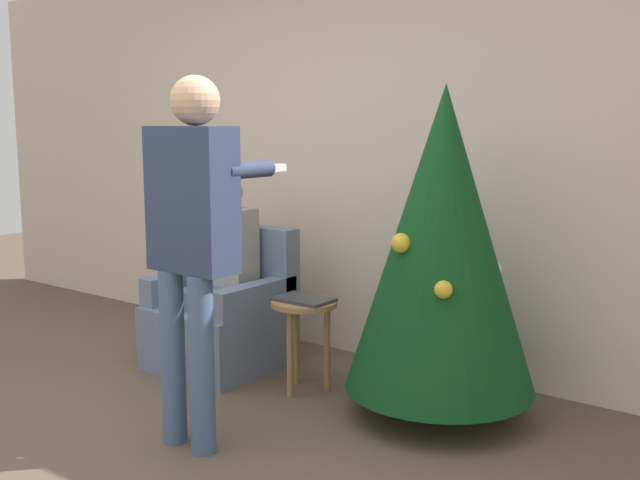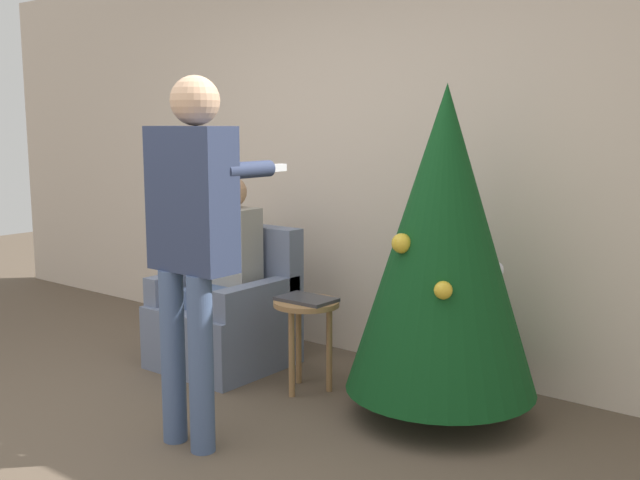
{
  "view_description": "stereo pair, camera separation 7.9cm",
  "coord_description": "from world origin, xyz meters",
  "px_view_note": "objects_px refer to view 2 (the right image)",
  "views": [
    {
      "loc": [
        2.82,
        -1.92,
        1.57
      ],
      "look_at": [
        0.62,
        1.01,
        0.99
      ],
      "focal_mm": 42.0,
      "sensor_mm": 36.0,
      "label": 1
    },
    {
      "loc": [
        2.88,
        -1.87,
        1.57
      ],
      "look_at": [
        0.62,
        1.01,
        0.99
      ],
      "focal_mm": 42.0,
      "sensor_mm": 36.0,
      "label": 2
    }
  ],
  "objects_px": {
    "armchair": "(228,318)",
    "side_stool": "(306,317)",
    "person_seated": "(224,264)",
    "person_standing": "(192,226)",
    "christmas_tree": "(443,241)"
  },
  "relations": [
    {
      "from": "armchair",
      "to": "side_stool",
      "type": "relative_size",
      "value": 1.65
    },
    {
      "from": "person_seated",
      "to": "person_standing",
      "type": "bearing_deg",
      "value": -51.45
    },
    {
      "from": "christmas_tree",
      "to": "person_standing",
      "type": "height_order",
      "value": "person_standing"
    },
    {
      "from": "armchair",
      "to": "christmas_tree",
      "type": "bearing_deg",
      "value": 2.4
    },
    {
      "from": "person_seated",
      "to": "side_stool",
      "type": "distance_m",
      "value": 0.75
    },
    {
      "from": "christmas_tree",
      "to": "person_standing",
      "type": "bearing_deg",
      "value": -127.2
    },
    {
      "from": "person_seated",
      "to": "side_stool",
      "type": "height_order",
      "value": "person_seated"
    },
    {
      "from": "armchair",
      "to": "person_standing",
      "type": "bearing_deg",
      "value": -52.22
    },
    {
      "from": "person_seated",
      "to": "side_stool",
      "type": "relative_size",
      "value": 2.26
    },
    {
      "from": "armchair",
      "to": "person_seated",
      "type": "distance_m",
      "value": 0.36
    },
    {
      "from": "person_seated",
      "to": "side_stool",
      "type": "xyz_separation_m",
      "value": [
        0.72,
        -0.04,
        -0.22
      ]
    },
    {
      "from": "side_stool",
      "to": "person_seated",
      "type": "bearing_deg",
      "value": 176.42
    },
    {
      "from": "christmas_tree",
      "to": "side_stool",
      "type": "distance_m",
      "value": 0.97
    },
    {
      "from": "christmas_tree",
      "to": "person_standing",
      "type": "distance_m",
      "value": 1.3
    },
    {
      "from": "person_seated",
      "to": "person_standing",
      "type": "height_order",
      "value": "person_standing"
    }
  ]
}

